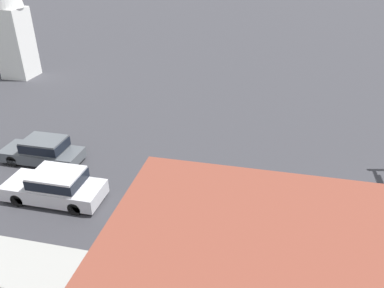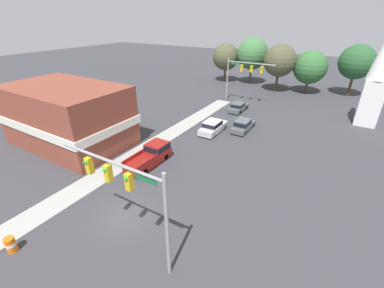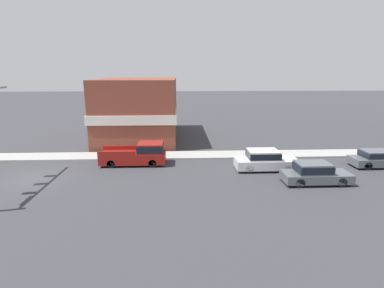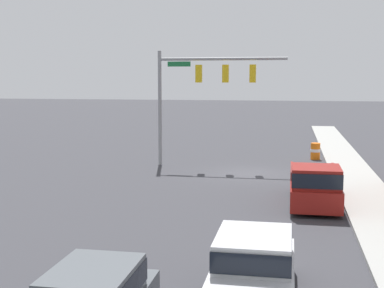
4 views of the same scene
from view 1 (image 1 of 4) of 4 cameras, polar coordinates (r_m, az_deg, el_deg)
name	(u,v)px [view 1 (image 1 of 4)]	position (r m, az deg, el deg)	size (l,w,h in m)	color
car_lead	(56,185)	(19.42, -20.05, -5.96)	(1.93, 4.84, 1.60)	black
car_oncoming	(43,150)	(22.94, -21.71, -0.87)	(1.79, 4.60, 1.50)	black
pickup_truck_parked	(263,243)	(15.35, 10.73, -14.55)	(1.99, 5.35, 1.84)	black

